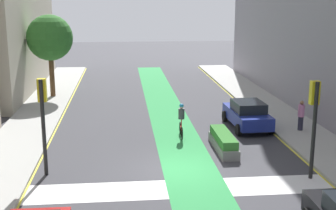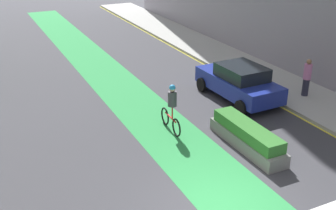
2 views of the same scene
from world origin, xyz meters
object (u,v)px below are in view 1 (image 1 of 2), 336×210
at_px(street_tree_near, 50,38).
at_px(median_planter, 223,142).
at_px(cyclist_in_lane, 181,120).
at_px(car_blue_right_far, 247,114).
at_px(pedestrian_sidewalk_right_a, 301,115).
at_px(traffic_signal_near_right, 314,111).
at_px(traffic_signal_near_left, 43,108).

xyz_separation_m(street_tree_near, median_planter, (9.97, -12.95, -4.01)).
bearing_deg(cyclist_in_lane, car_blue_right_far, 20.33).
bearing_deg(median_planter, cyclist_in_lane, 128.98).
bearing_deg(cyclist_in_lane, pedestrian_sidewalk_right_a, 2.19).
bearing_deg(traffic_signal_near_right, cyclist_in_lane, 127.24).
relative_size(cyclist_in_lane, street_tree_near, 0.31).
distance_m(pedestrian_sidewalk_right_a, street_tree_near, 18.48).
bearing_deg(pedestrian_sidewalk_right_a, traffic_signal_near_right, -108.21).
height_order(traffic_signal_near_right, cyclist_in_lane, traffic_signal_near_right).
xyz_separation_m(traffic_signal_near_left, median_planter, (8.08, 2.35, -2.45)).
bearing_deg(car_blue_right_far, cyclist_in_lane, -159.67).
relative_size(pedestrian_sidewalk_right_a, street_tree_near, 0.28).
bearing_deg(traffic_signal_near_left, cyclist_in_lane, 35.87).
height_order(traffic_signal_near_right, street_tree_near, street_tree_near).
bearing_deg(car_blue_right_far, street_tree_near, 142.64).
bearing_deg(median_planter, car_blue_right_far, 59.30).
bearing_deg(pedestrian_sidewalk_right_a, car_blue_right_far, 155.48).
distance_m(traffic_signal_near_right, pedestrian_sidewalk_right_a, 6.85).
height_order(traffic_signal_near_left, median_planter, traffic_signal_near_left).
bearing_deg(cyclist_in_lane, traffic_signal_near_right, -52.76).
xyz_separation_m(traffic_signal_near_right, median_planter, (-2.79, 3.81, -2.42)).
bearing_deg(median_planter, street_tree_near, 127.59).
bearing_deg(pedestrian_sidewalk_right_a, cyclist_in_lane, -177.81).
bearing_deg(traffic_signal_near_left, traffic_signal_near_right, -7.64).
height_order(traffic_signal_near_left, pedestrian_sidewalk_right_a, traffic_signal_near_left).
distance_m(traffic_signal_near_right, median_planter, 5.30).
height_order(pedestrian_sidewalk_right_a, street_tree_near, street_tree_near).
xyz_separation_m(cyclist_in_lane, median_planter, (1.78, -2.20, -0.57)).
height_order(cyclist_in_lane, street_tree_near, street_tree_near).
xyz_separation_m(cyclist_in_lane, pedestrian_sidewalk_right_a, (6.63, 0.25, 0.02)).
bearing_deg(street_tree_near, traffic_signal_near_right, -52.72).
distance_m(car_blue_right_far, street_tree_near, 15.71).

